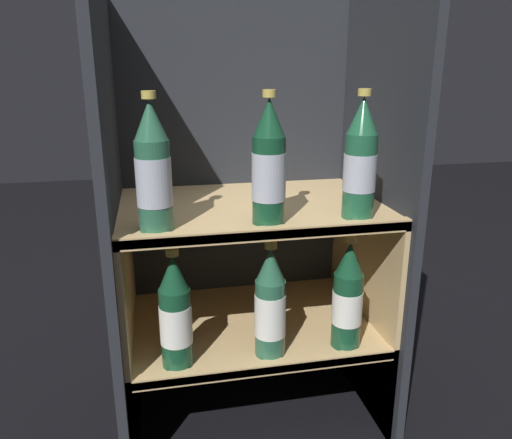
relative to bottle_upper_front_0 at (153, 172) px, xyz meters
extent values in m
cube|color=#23262B|center=(0.21, 0.36, -0.15)|extent=(0.63, 0.02, 0.99)
cube|color=#23262B|center=(-0.09, 0.15, -0.15)|extent=(0.02, 0.44, 0.99)
cube|color=#23262B|center=(0.52, 0.15, -0.15)|extent=(0.02, 0.44, 0.99)
cube|color=tan|center=(0.21, 0.15, -0.42)|extent=(0.59, 0.40, 0.02)
cube|color=tan|center=(0.21, -0.04, -0.42)|extent=(0.59, 0.02, 0.03)
cube|color=tan|center=(-0.07, 0.15, -0.54)|extent=(0.01, 0.40, 0.22)
cube|color=tan|center=(0.50, 0.15, -0.54)|extent=(0.01, 0.40, 0.22)
cube|color=tan|center=(0.21, 0.15, -0.12)|extent=(0.59, 0.40, 0.02)
cube|color=tan|center=(0.21, -0.04, -0.12)|extent=(0.59, 0.02, 0.03)
cube|color=tan|center=(-0.07, 0.15, -0.39)|extent=(0.01, 0.40, 0.52)
cube|color=tan|center=(0.50, 0.15, -0.39)|extent=(0.01, 0.40, 0.52)
cylinder|color=#285B42|center=(0.00, 0.00, -0.03)|extent=(0.06, 0.06, 0.17)
cylinder|color=#ADB2C1|center=(0.00, 0.00, -0.02)|extent=(0.07, 0.07, 0.09)
cone|color=#285B42|center=(0.00, 0.00, 0.10)|extent=(0.06, 0.06, 0.07)
cylinder|color=gold|center=(0.00, 0.00, 0.14)|extent=(0.03, 0.03, 0.01)
cylinder|color=#144228|center=(0.22, 0.00, -0.03)|extent=(0.06, 0.06, 0.17)
cylinder|color=#ADB2C1|center=(0.22, 0.00, -0.02)|extent=(0.07, 0.07, 0.09)
cone|color=#144228|center=(0.22, 0.00, 0.10)|extent=(0.06, 0.06, 0.07)
cylinder|color=gold|center=(0.22, 0.00, 0.14)|extent=(0.03, 0.03, 0.01)
cylinder|color=#1E5638|center=(0.41, 0.00, -0.03)|extent=(0.06, 0.06, 0.17)
cylinder|color=#ADB2C1|center=(0.41, 0.00, -0.02)|extent=(0.07, 0.07, 0.08)
cone|color=#1E5638|center=(0.41, 0.00, 0.10)|extent=(0.06, 0.06, 0.07)
cylinder|color=gold|center=(0.41, 0.00, 0.14)|extent=(0.03, 0.03, 0.01)
cylinder|color=#144228|center=(0.03, 0.00, -0.33)|extent=(0.06, 0.06, 0.17)
cylinder|color=silver|center=(0.03, 0.00, -0.32)|extent=(0.07, 0.07, 0.08)
cone|color=#144228|center=(0.03, 0.00, -0.21)|extent=(0.06, 0.06, 0.07)
cylinder|color=gold|center=(0.03, 0.00, -0.16)|extent=(0.03, 0.03, 0.01)
cylinder|color=#285B42|center=(0.23, 0.00, -0.33)|extent=(0.06, 0.06, 0.17)
cylinder|color=silver|center=(0.23, 0.00, -0.32)|extent=(0.07, 0.07, 0.09)
cone|color=#285B42|center=(0.23, 0.00, -0.21)|extent=(0.06, 0.06, 0.07)
cylinder|color=gold|center=(0.23, 0.00, -0.16)|extent=(0.03, 0.03, 0.01)
cylinder|color=#144228|center=(0.40, 0.00, -0.33)|extent=(0.06, 0.06, 0.17)
cylinder|color=silver|center=(0.40, 0.00, -0.32)|extent=(0.07, 0.07, 0.08)
cone|color=#144228|center=(0.40, 0.00, -0.21)|extent=(0.06, 0.06, 0.07)
cylinder|color=gold|center=(0.40, 0.00, -0.16)|extent=(0.03, 0.03, 0.01)
camera|label=1|loc=(0.00, -0.93, 0.19)|focal=35.00mm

